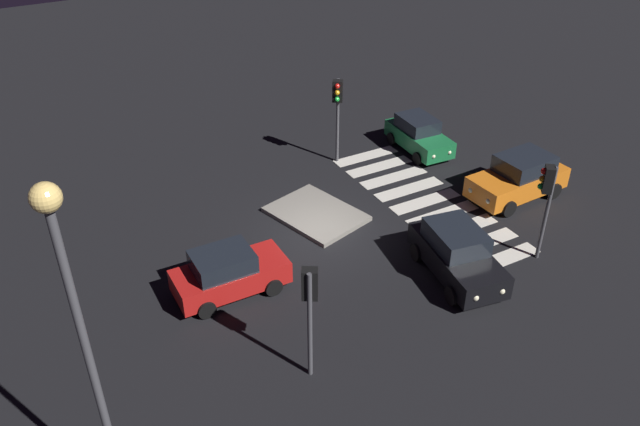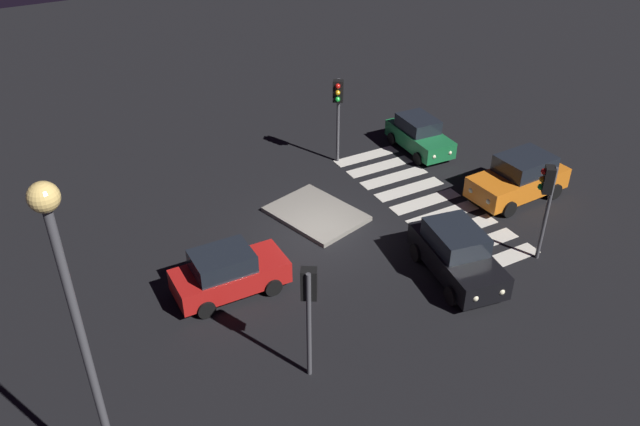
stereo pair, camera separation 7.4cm
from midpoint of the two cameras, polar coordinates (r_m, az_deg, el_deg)
ground_plane at (r=24.89m, az=0.08°, el=-1.94°), size 80.00×80.00×0.00m
traffic_island at (r=25.95m, az=-0.26°, el=-0.09°), size 4.22×3.59×0.18m
car_black at (r=22.88m, az=12.04°, el=-3.55°), size 4.36×2.47×1.82m
car_green at (r=30.98m, az=8.80°, el=6.81°), size 3.79×1.90×1.62m
car_orange at (r=28.03m, az=17.22°, el=2.97°), size 2.18×4.38×1.87m
car_red at (r=21.86m, az=-7.97°, el=-5.23°), size 1.85×3.90×1.69m
traffic_light_south at (r=23.49m, az=19.45°, el=1.88°), size 0.54×0.53×3.74m
traffic_light_west at (r=17.66m, az=-0.87°, el=-7.36°), size 0.53×0.54×3.68m
traffic_light_east at (r=28.57m, az=1.68°, el=9.82°), size 0.53×0.54×3.99m
street_lamp at (r=13.31m, az=-20.60°, el=-8.39°), size 0.56×0.56×8.78m
crosswalk_near at (r=27.26m, az=9.34°, el=1.00°), size 9.90×3.20×0.02m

